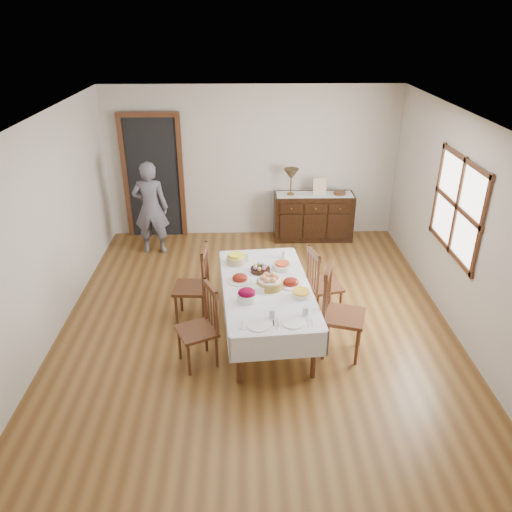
{
  "coord_description": "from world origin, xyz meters",
  "views": [
    {
      "loc": [
        -0.13,
        -5.39,
        3.67
      ],
      "look_at": [
        0.0,
        0.1,
        0.95
      ],
      "focal_mm": 35.0,
      "sensor_mm": 36.0,
      "label": 1
    }
  ],
  "objects_px": {
    "chair_left_near": "(201,326)",
    "chair_right_near": "(339,311)",
    "chair_left_far": "(195,284)",
    "dining_table": "(266,292)",
    "chair_right_far": "(322,283)",
    "sideboard": "(313,217)",
    "person": "(150,205)",
    "table_lamp": "(291,175)"
  },
  "relations": [
    {
      "from": "chair_left_near",
      "to": "chair_right_near",
      "type": "xyz_separation_m",
      "value": [
        1.58,
        0.16,
        0.07
      ]
    },
    {
      "from": "chair_left_far",
      "to": "chair_right_near",
      "type": "distance_m",
      "value": 1.87
    },
    {
      "from": "dining_table",
      "to": "chair_right_near",
      "type": "xyz_separation_m",
      "value": [
        0.82,
        -0.36,
        -0.04
      ]
    },
    {
      "from": "chair_right_far",
      "to": "sideboard",
      "type": "xyz_separation_m",
      "value": [
        0.21,
        2.49,
        -0.07
      ]
    },
    {
      "from": "sideboard",
      "to": "person",
      "type": "relative_size",
      "value": 0.82
    },
    {
      "from": "chair_right_near",
      "to": "chair_right_far",
      "type": "distance_m",
      "value": 0.8
    },
    {
      "from": "chair_right_far",
      "to": "person",
      "type": "height_order",
      "value": "person"
    },
    {
      "from": "chair_right_far",
      "to": "person",
      "type": "relative_size",
      "value": 0.58
    },
    {
      "from": "chair_left_far",
      "to": "table_lamp",
      "type": "xyz_separation_m",
      "value": [
        1.43,
        2.52,
        0.65
      ]
    },
    {
      "from": "chair_left_far",
      "to": "chair_right_near",
      "type": "bearing_deg",
      "value": 70.39
    },
    {
      "from": "chair_right_far",
      "to": "sideboard",
      "type": "height_order",
      "value": "chair_right_far"
    },
    {
      "from": "chair_right_near",
      "to": "chair_right_far",
      "type": "height_order",
      "value": "chair_right_near"
    },
    {
      "from": "chair_left_near",
      "to": "chair_right_near",
      "type": "distance_m",
      "value": 1.59
    },
    {
      "from": "chair_left_near",
      "to": "chair_right_far",
      "type": "distance_m",
      "value": 1.77
    },
    {
      "from": "table_lamp",
      "to": "chair_right_near",
      "type": "bearing_deg",
      "value": -84.98
    },
    {
      "from": "person",
      "to": "dining_table",
      "type": "bearing_deg",
      "value": 126.87
    },
    {
      "from": "chair_left_far",
      "to": "chair_right_far",
      "type": "bearing_deg",
      "value": 95.61
    },
    {
      "from": "chair_right_near",
      "to": "sideboard",
      "type": "distance_m",
      "value": 3.29
    },
    {
      "from": "chair_left_near",
      "to": "chair_left_far",
      "type": "xyz_separation_m",
      "value": [
        -0.14,
        0.9,
        0.03
      ]
    },
    {
      "from": "chair_right_far",
      "to": "sideboard",
      "type": "distance_m",
      "value": 2.5
    },
    {
      "from": "sideboard",
      "to": "table_lamp",
      "type": "relative_size",
      "value": 2.97
    },
    {
      "from": "sideboard",
      "to": "table_lamp",
      "type": "distance_m",
      "value": 0.87
    },
    {
      "from": "dining_table",
      "to": "table_lamp",
      "type": "relative_size",
      "value": 4.61
    },
    {
      "from": "sideboard",
      "to": "person",
      "type": "bearing_deg",
      "value": -169.96
    },
    {
      "from": "chair_right_near",
      "to": "table_lamp",
      "type": "distance_m",
      "value": 3.33
    },
    {
      "from": "chair_left_far",
      "to": "person",
      "type": "xyz_separation_m",
      "value": [
        -0.88,
        2.06,
        0.31
      ]
    },
    {
      "from": "chair_left_far",
      "to": "chair_right_far",
      "type": "xyz_separation_m",
      "value": [
        1.64,
        0.05,
        -0.04
      ]
    },
    {
      "from": "chair_right_near",
      "to": "sideboard",
      "type": "relative_size",
      "value": 0.82
    },
    {
      "from": "chair_right_near",
      "to": "table_lamp",
      "type": "height_order",
      "value": "table_lamp"
    },
    {
      "from": "chair_right_near",
      "to": "sideboard",
      "type": "xyz_separation_m",
      "value": [
        0.13,
        3.28,
        -0.16
      ]
    },
    {
      "from": "chair_left_near",
      "to": "chair_right_far",
      "type": "bearing_deg",
      "value": 97.95
    },
    {
      "from": "dining_table",
      "to": "sideboard",
      "type": "distance_m",
      "value": 3.08
    },
    {
      "from": "person",
      "to": "chair_left_near",
      "type": "bearing_deg",
      "value": 109.8
    },
    {
      "from": "dining_table",
      "to": "chair_left_far",
      "type": "xyz_separation_m",
      "value": [
        -0.9,
        0.38,
        -0.09
      ]
    },
    {
      "from": "chair_right_far",
      "to": "table_lamp",
      "type": "relative_size",
      "value": 2.09
    },
    {
      "from": "dining_table",
      "to": "person",
      "type": "height_order",
      "value": "person"
    },
    {
      "from": "dining_table",
      "to": "sideboard",
      "type": "height_order",
      "value": "sideboard"
    },
    {
      "from": "chair_left_near",
      "to": "chair_left_far",
      "type": "distance_m",
      "value": 0.92
    },
    {
      "from": "chair_right_far",
      "to": "chair_right_near",
      "type": "bearing_deg",
      "value": 171.5
    },
    {
      "from": "person",
      "to": "table_lamp",
      "type": "distance_m",
      "value": 2.38
    },
    {
      "from": "chair_left_far",
      "to": "chair_right_far",
      "type": "relative_size",
      "value": 1.08
    },
    {
      "from": "chair_left_far",
      "to": "sideboard",
      "type": "relative_size",
      "value": 0.76
    }
  ]
}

